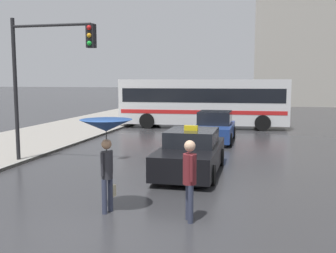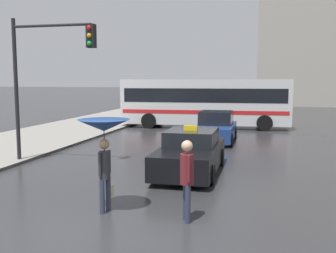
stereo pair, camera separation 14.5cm
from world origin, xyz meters
TOP-DOWN VIEW (x-y plane):
  - ground_plane at (0.00, 0.00)m, footprint 300.00×300.00m
  - taxi at (1.43, 5.84)m, footprint 1.91×4.44m
  - sedan_red at (1.46, 12.73)m, footprint 1.91×4.08m
  - city_bus at (0.10, 18.38)m, footprint 10.69×3.11m
  - pedestrian_with_umbrella at (0.21, 1.49)m, footprint 1.19×1.19m
  - pedestrian_man at (2.16, 1.34)m, footprint 0.38×0.44m
  - traffic_light at (-3.78, 5.94)m, footprint 3.21×0.38m

SIDE VIEW (x-z plane):
  - ground_plane at x=0.00m, z-range 0.00..0.00m
  - taxi at x=1.43m, z-range -0.13..1.44m
  - sedan_red at x=1.46m, z-range -0.07..1.42m
  - pedestrian_man at x=2.16m, z-range 0.17..1.95m
  - city_bus at x=0.10m, z-range 0.17..3.27m
  - pedestrian_with_umbrella at x=0.21m, z-range 0.75..2.92m
  - traffic_light at x=-3.78m, z-range 1.02..6.27m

